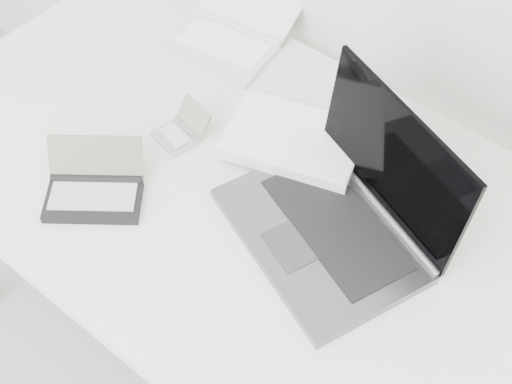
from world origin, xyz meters
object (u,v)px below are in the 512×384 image
Objects in this scene: netbook_open_white at (230,36)px; palmtop_charcoal at (94,189)px; desk at (281,221)px; laptop_large at (325,188)px.

palmtop_charcoal reaches higher than netbook_open_white.
netbook_open_white is at bearing 142.03° from desk.
laptop_large reaches higher than palmtop_charcoal.
netbook_open_white is 1.42× the size of palmtop_charcoal.
laptop_large reaches higher than desk.
laptop_large is (0.05, 0.06, 0.09)m from desk.
netbook_open_white reaches higher than desk.
palmtop_charcoal is at bearing -145.15° from desk.
laptop_large is at bearing -37.28° from netbook_open_white.
palmtop_charcoal is (-0.29, -0.20, 0.07)m from desk.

